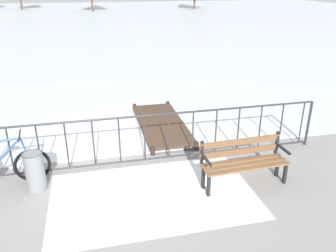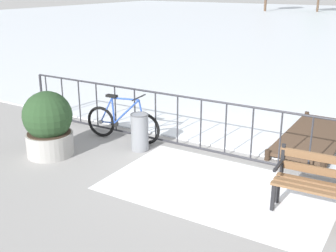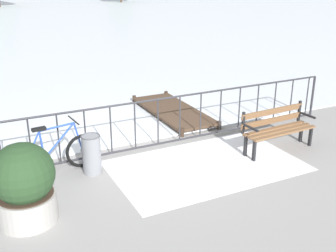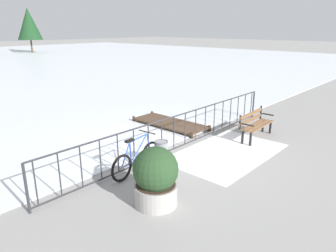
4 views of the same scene
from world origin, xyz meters
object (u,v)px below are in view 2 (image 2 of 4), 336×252
object	(u,v)px
bicycle_near_railing	(122,123)
trash_bin	(140,132)
planter_with_shrub	(48,124)
park_bench	(334,183)

from	to	relation	value
bicycle_near_railing	trash_bin	world-z (taller)	bicycle_near_railing
planter_with_shrub	bicycle_near_railing	bearing A→B (deg)	62.30
bicycle_near_railing	planter_with_shrub	distance (m)	1.52
bicycle_near_railing	planter_with_shrub	world-z (taller)	planter_with_shrub
bicycle_near_railing	park_bench	world-z (taller)	bicycle_near_railing
bicycle_near_railing	planter_with_shrub	xyz separation A→B (m)	(-0.70, -1.33, 0.24)
bicycle_near_railing	trash_bin	distance (m)	0.66
park_bench	planter_with_shrub	bearing A→B (deg)	-175.15
planter_with_shrub	trash_bin	world-z (taller)	planter_with_shrub
park_bench	planter_with_shrub	xyz separation A→B (m)	(-5.01, -0.42, 0.09)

